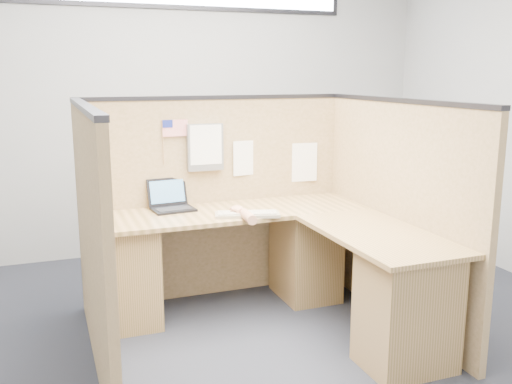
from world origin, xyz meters
name	(u,v)px	position (x,y,z in m)	size (l,w,h in m)	color
floor	(265,346)	(0.00, 0.00, 0.00)	(5.00, 5.00, 0.00)	#1F202C
wall_back	(178,105)	(0.00, 2.25, 1.40)	(5.00, 5.00, 0.00)	#A2A3A7
cubicle_partitions	(242,213)	(0.00, 0.43, 0.77)	(2.06, 1.83, 1.53)	olive
l_desk	(275,269)	(0.18, 0.29, 0.39)	(1.95, 1.75, 0.73)	brown
laptop	(171,202)	(-0.38, 0.87, 0.78)	(0.31, 0.31, 0.21)	black
keyboard	(247,214)	(0.06, 0.48, 0.74)	(0.46, 0.27, 0.03)	gray
mouse	(237,212)	(0.00, 0.53, 0.75)	(0.10, 0.06, 0.04)	silver
hand_forearm	(245,214)	(0.01, 0.40, 0.76)	(0.10, 0.35, 0.07)	tan
blue_poster	(95,135)	(-0.88, 0.97, 1.27)	(0.20, 0.00, 0.26)	#24229F
american_flag	(172,130)	(-0.34, 0.96, 1.29)	(0.19, 0.01, 0.32)	olive
file_holder	(205,147)	(-0.10, 0.94, 1.16)	(0.27, 0.05, 0.34)	slate
paper_left	(246,158)	(0.22, 0.97, 1.06)	(0.21, 0.00, 0.26)	white
paper_right	(303,162)	(0.70, 0.97, 1.00)	(0.24, 0.00, 0.31)	white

